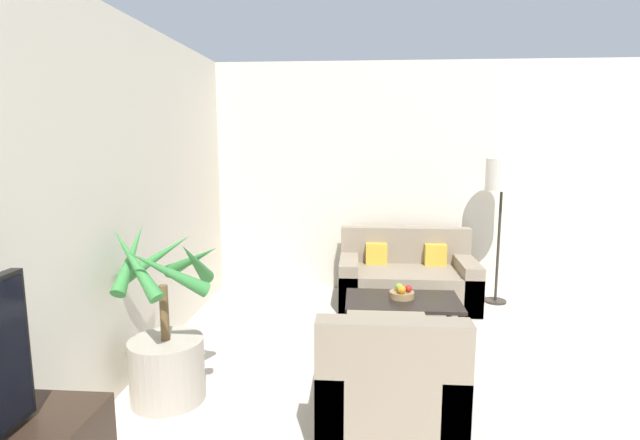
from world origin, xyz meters
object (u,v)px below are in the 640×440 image
Objects in this scene: potted_palm at (166,345)px; armchair at (388,392)px; apple_green at (399,287)px; orange_fruit at (402,290)px; ottoman at (386,346)px; sofa_loveseat at (407,280)px; coffee_table at (403,304)px; apple_red at (408,289)px; floor_lamp at (502,180)px; fruit_bowl at (402,295)px.

potted_palm reaches higher than armchair.
apple_green is 0.97× the size of orange_fruit.
ottoman is (1.55, 0.57, -0.20)m from potted_palm.
sofa_loveseat reaches higher than ottoman.
ottoman is at bearing -106.06° from coffee_table.
sofa_loveseat is 23.05× the size of apple_red.
sofa_loveseat is 0.92× the size of floor_lamp.
armchair is (-0.35, -2.54, 0.01)m from sofa_loveseat.
ottoman is at bearing 87.23° from armchair.
armchair is (-0.21, -1.52, -0.14)m from fruit_bowl.
armchair is at bearing -97.87° from fruit_bowl.
coffee_table is 0.16m from apple_green.
coffee_table is at bearing -146.94° from apple_red.
apple_red reaches higher than ottoman.
apple_green is 0.08× the size of armchair.
coffee_table is 15.91× the size of apple_red.
floor_lamp reaches higher than potted_palm.
armchair reaches higher than apple_green.
orange_fruit reaches higher than apple_green.
armchair is (-0.22, -1.47, -0.06)m from coffee_table.
floor_lamp is 3.17m from armchair.
armchair is at bearing -117.12° from floor_lamp.
fruit_bowl is (1.71, 1.22, 0.02)m from potted_palm.
potted_palm is 1.99× the size of ottoman.
coffee_table is 13.75× the size of orange_fruit.
sofa_loveseat is 1.08m from coffee_table.
apple_green reaches higher than fruit_bowl.
sofa_loveseat reaches higher than apple_green.
sofa_loveseat is 1.05m from apple_green.
sofa_loveseat is 1.45× the size of coffee_table.
fruit_bowl is (-0.01, 0.04, 0.08)m from coffee_table.
sofa_loveseat is 20.55× the size of apple_green.
floor_lamp is at bearing 6.04° from sofa_loveseat.
apple_green is 0.73m from ottoman.
apple_green is at bearing -99.50° from sofa_loveseat.
sofa_loveseat is at bearing 82.09° from armchair.
apple_green is at bearing -136.43° from floor_lamp.
ottoman is (-0.23, -0.64, -0.27)m from apple_red.
armchair is at bearing -97.91° from orange_fruit.
apple_green is (1.69, 1.23, 0.08)m from potted_palm.
ottoman is (-0.31, -1.67, -0.06)m from sofa_loveseat.
apple_green reaches higher than apple_red.
floor_lamp is at bearing 53.54° from ottoman.
sofa_loveseat is 1.05m from fruit_bowl.
apple_green is at bearing 117.73° from coffee_table.
coffee_table is at bearing -62.27° from apple_green.
sofa_loveseat is at bearing 82.09° from orange_fruit.
armchair is at bearing -100.05° from apple_red.
fruit_bowl reaches higher than ottoman.
apple_red is 0.73m from ottoman.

